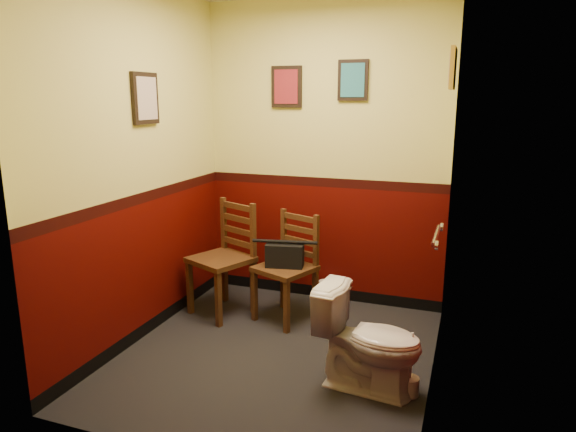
{
  "coord_description": "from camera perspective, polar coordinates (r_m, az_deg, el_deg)",
  "views": [
    {
      "loc": [
        1.26,
        -3.23,
        1.85
      ],
      "look_at": [
        0.0,
        0.25,
        1.0
      ],
      "focal_mm": 32.0,
      "sensor_mm": 36.0,
      "label": 1
    }
  ],
  "objects": [
    {
      "name": "toilet",
      "position": [
        3.42,
        8.98,
        -13.55
      ],
      "size": [
        0.72,
        0.45,
        0.67
      ],
      "primitive_type": "imported",
      "rotation": [
        0.0,
        0.0,
        1.47
      ],
      "color": "white",
      "rests_on": "floor"
    },
    {
      "name": "wall_back",
      "position": [
        4.63,
        4.03,
        6.72
      ],
      "size": [
        2.2,
        0.0,
        2.7
      ],
      "primitive_type": "cube",
      "rotation": [
        1.57,
        0.0,
        0.0
      ],
      "color": "#400603",
      "rests_on": "ground"
    },
    {
      "name": "handbag",
      "position": [
        4.29,
        -0.36,
        -4.35
      ],
      "size": [
        0.33,
        0.21,
        0.23
      ],
      "rotation": [
        0.0,
        0.0,
        0.2
      ],
      "color": "black",
      "rests_on": "chair_right"
    },
    {
      "name": "wall_left",
      "position": [
        4.03,
        -16.19,
        5.3
      ],
      "size": [
        0.0,
        2.4,
        2.7
      ],
      "primitive_type": "cube",
      "rotation": [
        1.57,
        0.0,
        1.57
      ],
      "color": "#400603",
      "rests_on": "ground"
    },
    {
      "name": "wall_right",
      "position": [
        3.27,
        16.89,
        3.57
      ],
      "size": [
        0.0,
        2.4,
        2.7
      ],
      "primitive_type": "cube",
      "rotation": [
        1.57,
        0.0,
        -1.57
      ],
      "color": "#400603",
      "rests_on": "ground"
    },
    {
      "name": "wall_front",
      "position": [
        2.44,
        -11.65,
        0.8
      ],
      "size": [
        2.2,
        0.0,
        2.7
      ],
      "primitive_type": "cube",
      "rotation": [
        -1.57,
        0.0,
        0.0
      ],
      "color": "#400603",
      "rests_on": "ground"
    },
    {
      "name": "framed_print_back_a",
      "position": [
        4.7,
        -0.16,
        14.17
      ],
      "size": [
        0.28,
        0.04,
        0.36
      ],
      "color": "black",
      "rests_on": "wall_back"
    },
    {
      "name": "floor",
      "position": [
        3.93,
        -1.28,
        -15.14
      ],
      "size": [
        2.2,
        2.4,
        0.0
      ],
      "primitive_type": "cube",
      "color": "black",
      "rests_on": "ground"
    },
    {
      "name": "chair_right",
      "position": [
        4.35,
        0.01,
        -5.71
      ],
      "size": [
        0.55,
        0.55,
        0.91
      ],
      "rotation": [
        0.0,
        0.0,
        -0.38
      ],
      "color": "#553319",
      "rests_on": "floor"
    },
    {
      "name": "framed_print_right",
      "position": [
        3.84,
        17.83,
        15.32
      ],
      "size": [
        0.04,
        0.34,
        0.28
      ],
      "color": "olive",
      "rests_on": "wall_right"
    },
    {
      "name": "grab_bar",
      "position": [
        3.6,
        16.23,
        -2.08
      ],
      "size": [
        0.05,
        0.56,
        0.06
      ],
      "color": "silver",
      "rests_on": "wall_right"
    },
    {
      "name": "framed_print_back_b",
      "position": [
        4.53,
        7.23,
        14.74
      ],
      "size": [
        0.26,
        0.04,
        0.34
      ],
      "color": "black",
      "rests_on": "wall_back"
    },
    {
      "name": "chair_left",
      "position": [
        4.51,
        -7.03,
        -4.68
      ],
      "size": [
        0.6,
        0.6,
        0.98
      ],
      "rotation": [
        0.0,
        0.0,
        -0.41
      ],
      "color": "#553319",
      "rests_on": "floor"
    },
    {
      "name": "toilet_brush",
      "position": [
        3.53,
        13.36,
        -17.78
      ],
      "size": [
        0.12,
        0.12,
        0.43
      ],
      "color": "silver",
      "rests_on": "floor"
    },
    {
      "name": "tp_stack",
      "position": [
        4.84,
        4.11,
        -8.5
      ],
      "size": [
        0.23,
        0.12,
        0.2
      ],
      "color": "silver",
      "rests_on": "floor"
    },
    {
      "name": "framed_print_left",
      "position": [
        4.07,
        -15.56,
        12.47
      ],
      "size": [
        0.04,
        0.3,
        0.38
      ],
      "color": "black",
      "rests_on": "wall_left"
    }
  ]
}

